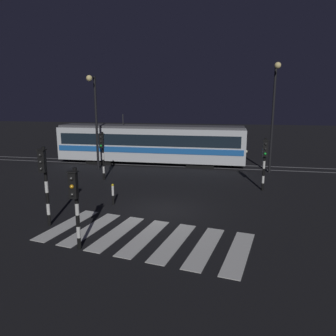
{
  "coord_description": "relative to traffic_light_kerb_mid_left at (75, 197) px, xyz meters",
  "views": [
    {
      "loc": [
        3.19,
        -14.73,
        5.27
      ],
      "look_at": [
        -0.37,
        3.42,
        1.4
      ],
      "focal_mm": 34.62,
      "sensor_mm": 36.0,
      "label": 1
    }
  ],
  "objects": [
    {
      "name": "ground_plane",
      "position": [
        2.06,
        4.76,
        -1.98
      ],
      "size": [
        120.0,
        120.0,
        0.0
      ],
      "primitive_type": "plane",
      "color": "black"
    },
    {
      "name": "traffic_light_corner_near_left",
      "position": [
        -2.29,
        1.84,
        0.28
      ],
      "size": [
        0.36,
        0.42,
        3.43
      ],
      "color": "black",
      "rests_on": "ground"
    },
    {
      "name": "traffic_light_kerb_mid_left",
      "position": [
        0.0,
        0.0,
        0.0
      ],
      "size": [
        0.36,
        0.42,
        3.01
      ],
      "color": "black",
      "rests_on": "ground"
    },
    {
      "name": "bollard_island_edge",
      "position": [
        -0.59,
        5.13,
        -1.42
      ],
      "size": [
        0.12,
        0.12,
        1.11
      ],
      "color": "black",
      "rests_on": "ground"
    },
    {
      "name": "traffic_light_corner_far_left",
      "position": [
        -3.11,
        10.02,
        0.16
      ],
      "size": [
        0.36,
        0.42,
        3.24
      ],
      "color": "black",
      "rests_on": "ground"
    },
    {
      "name": "street_lamp_trackside_right",
      "position": [
        8.14,
        14.42,
        2.91
      ],
      "size": [
        0.44,
        1.21,
        7.8
      ],
      "color": "black",
      "rests_on": "ground"
    },
    {
      "name": "rail_near",
      "position": [
        2.06,
        15.43,
        -1.97
      ],
      "size": [
        80.0,
        0.12,
        0.03
      ],
      "primitive_type": "cube",
      "color": "#59595E",
      "rests_on": "ground"
    },
    {
      "name": "street_lamp_trackside_left",
      "position": [
        -4.86,
        13.03,
        2.5
      ],
      "size": [
        0.44,
        1.21,
        7.04
      ],
      "color": "black",
      "rests_on": "ground"
    },
    {
      "name": "crosswalk_zebra",
      "position": [
        2.06,
        1.49,
        -1.97
      ],
      "size": [
        8.53,
        4.98,
        0.02
      ],
      "color": "silver",
      "rests_on": "ground"
    },
    {
      "name": "traffic_light_corner_far_right",
      "position": [
        7.21,
        9.32,
        0.09
      ],
      "size": [
        0.36,
        0.42,
        3.14
      ],
      "color": "black",
      "rests_on": "ground"
    },
    {
      "name": "rail_far",
      "position": [
        2.06,
        16.86,
        -1.97
      ],
      "size": [
        80.0,
        0.12,
        0.03
      ],
      "primitive_type": "cube",
      "color": "#59595E",
      "rests_on": "ground"
    },
    {
      "name": "tram",
      "position": [
        -1.39,
        16.14,
        -0.23
      ],
      "size": [
        15.74,
        2.58,
        4.15
      ],
      "color": "silver",
      "rests_on": "ground"
    }
  ]
}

